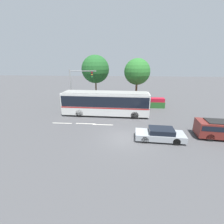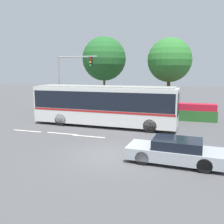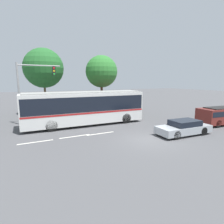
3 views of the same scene
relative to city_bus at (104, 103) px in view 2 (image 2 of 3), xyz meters
The scene contains 10 objects.
ground_plane 7.38m from the city_bus, 68.31° to the right, with size 140.00×140.00×0.00m, color #4C4C4F.
city_bus is the anchor object (origin of this frame).
sedan_foreground 9.14m from the city_bus, 48.99° to the right, with size 4.61×2.03×1.19m.
traffic_light_pole 5.89m from the city_bus, 147.95° to the left, with size 4.10×0.24×6.04m.
flowering_hedge 6.94m from the city_bus, 40.12° to the left, with size 7.62×1.14×1.55m.
street_tree_left 9.21m from the city_bus, 108.80° to the left, with size 4.90×4.90×8.31m.
street_tree_centre 8.74m from the city_bus, 54.48° to the left, with size 4.32×4.32×7.70m.
lane_stripe_near 3.99m from the city_bus, 89.02° to the right, with size 2.40×0.16×0.01m, color silver.
lane_stripe_mid 6.28m from the city_bus, 145.17° to the right, with size 2.40×0.16×0.01m, color silver.
lane_stripe_far 4.35m from the city_bus, 121.45° to the right, with size 2.40×0.16×0.01m, color silver.
Camera 2 is at (3.65, -11.69, 4.31)m, focal length 38.57 mm.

